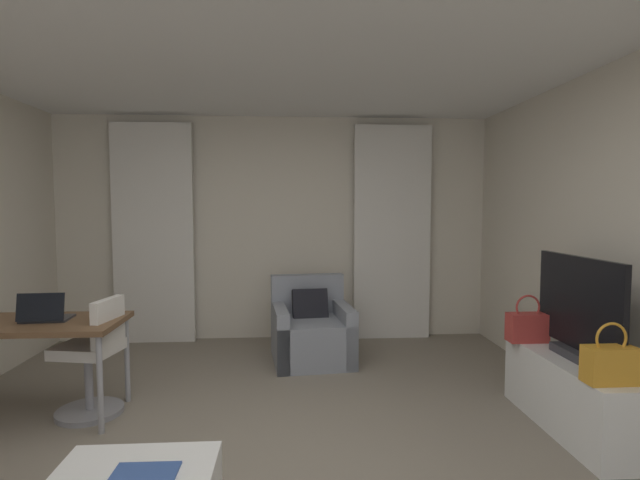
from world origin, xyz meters
TOP-DOWN VIEW (x-y plane):
  - ground_plane at (0.00, 0.00)m, footprint 12.00×12.00m
  - wall_window at (0.00, 3.03)m, footprint 5.12×0.06m
  - ceiling at (0.00, 0.00)m, footprint 5.12×6.12m
  - curtain_left_panel at (-1.38, 2.90)m, footprint 0.90×0.06m
  - curtain_right_panel at (1.38, 2.90)m, footprint 0.90×0.06m
  - armchair at (0.39, 2.12)m, footprint 0.85×0.87m
  - desk at (-1.76, 0.91)m, footprint 1.36×0.65m
  - desk_chair at (-1.30, 0.96)m, footprint 0.48×0.48m
  - laptop at (-1.61, 0.92)m, footprint 0.34×0.27m
  - magazine_open at (-0.46, -0.60)m, footprint 0.28×0.20m
  - tv_console at (2.18, 0.49)m, footprint 0.49×1.22m
  - tv_flatscreen at (2.18, 0.53)m, footprint 0.20×0.95m
  - handbag_primary at (2.02, 0.92)m, footprint 0.30×0.14m
  - handbag_secondary at (2.07, 0.03)m, footprint 0.30×0.14m

SIDE VIEW (x-z plane):
  - ground_plane at x=0.00m, z-range 0.00..0.00m
  - tv_console at x=2.18m, z-range 0.00..0.51m
  - armchair at x=0.39m, z-range -0.13..0.70m
  - desk_chair at x=-1.30m, z-range -0.05..0.83m
  - magazine_open at x=-0.46m, z-range 0.40..0.41m
  - handbag_primary at x=2.02m, z-range 0.44..0.81m
  - handbag_secondary at x=2.07m, z-range 0.44..0.81m
  - desk at x=-1.76m, z-range 0.30..1.03m
  - laptop at x=-1.61m, z-range 0.66..0.88m
  - tv_flatscreen at x=2.18m, z-range 0.48..1.19m
  - curtain_left_panel at x=-1.38m, z-range 0.00..2.50m
  - curtain_right_panel at x=1.38m, z-range 0.00..2.50m
  - wall_window at x=0.00m, z-range 0.00..2.60m
  - ceiling at x=0.00m, z-range 2.60..2.66m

